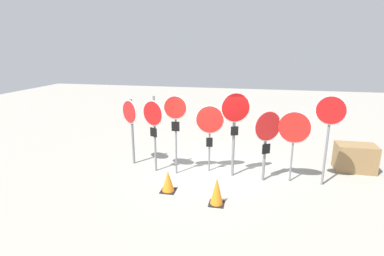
{
  "coord_description": "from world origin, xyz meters",
  "views": [
    {
      "loc": [
        1.02,
        -8.79,
        3.91
      ],
      "look_at": [
        -0.88,
        0.0,
        1.45
      ],
      "focal_mm": 28.0,
      "sensor_mm": 36.0,
      "label": 1
    }
  ],
  "objects_px": {
    "traffic_cone_0": "(217,191)",
    "stop_sign_2": "(175,116)",
    "stop_sign_3": "(210,124)",
    "stop_sign_4": "(235,119)",
    "stop_sign_7": "(330,119)",
    "traffic_cone_1": "(168,181)",
    "storage_crate": "(355,158)",
    "stop_sign_0": "(131,119)",
    "stop_sign_5": "(267,134)",
    "stop_sign_6": "(294,130)",
    "stop_sign_1": "(153,120)"
  },
  "relations": [
    {
      "from": "stop_sign_1",
      "to": "stop_sign_3",
      "type": "height_order",
      "value": "stop_sign_1"
    },
    {
      "from": "stop_sign_3",
      "to": "stop_sign_4",
      "type": "relative_size",
      "value": 0.83
    },
    {
      "from": "stop_sign_3",
      "to": "storage_crate",
      "type": "bearing_deg",
      "value": 6.72
    },
    {
      "from": "stop_sign_2",
      "to": "stop_sign_5",
      "type": "distance_m",
      "value": 2.74
    },
    {
      "from": "traffic_cone_1",
      "to": "storage_crate",
      "type": "xyz_separation_m",
      "value": [
        5.48,
        2.66,
        0.14
      ]
    },
    {
      "from": "stop_sign_0",
      "to": "stop_sign_1",
      "type": "bearing_deg",
      "value": 8.4
    },
    {
      "from": "traffic_cone_0",
      "to": "stop_sign_2",
      "type": "bearing_deg",
      "value": 133.01
    },
    {
      "from": "traffic_cone_1",
      "to": "stop_sign_0",
      "type": "bearing_deg",
      "value": 136.23
    },
    {
      "from": "stop_sign_5",
      "to": "storage_crate",
      "type": "height_order",
      "value": "stop_sign_5"
    },
    {
      "from": "storage_crate",
      "to": "stop_sign_2",
      "type": "bearing_deg",
      "value": -165.14
    },
    {
      "from": "stop_sign_7",
      "to": "traffic_cone_1",
      "type": "bearing_deg",
      "value": -149.67
    },
    {
      "from": "stop_sign_2",
      "to": "stop_sign_0",
      "type": "bearing_deg",
      "value": 157.38
    },
    {
      "from": "stop_sign_1",
      "to": "stop_sign_4",
      "type": "height_order",
      "value": "stop_sign_4"
    },
    {
      "from": "stop_sign_2",
      "to": "stop_sign_4",
      "type": "bearing_deg",
      "value": 0.98
    },
    {
      "from": "stop_sign_1",
      "to": "stop_sign_6",
      "type": "distance_m",
      "value": 4.19
    },
    {
      "from": "traffic_cone_0",
      "to": "stop_sign_7",
      "type": "bearing_deg",
      "value": 31.08
    },
    {
      "from": "stop_sign_4",
      "to": "stop_sign_6",
      "type": "distance_m",
      "value": 1.71
    },
    {
      "from": "stop_sign_4",
      "to": "stop_sign_7",
      "type": "distance_m",
      "value": 2.59
    },
    {
      "from": "stop_sign_2",
      "to": "traffic_cone_0",
      "type": "relative_size",
      "value": 3.44
    },
    {
      "from": "stop_sign_4",
      "to": "stop_sign_5",
      "type": "height_order",
      "value": "stop_sign_4"
    },
    {
      "from": "stop_sign_0",
      "to": "stop_sign_2",
      "type": "xyz_separation_m",
      "value": [
        1.69,
        -0.52,
        0.31
      ]
    },
    {
      "from": "stop_sign_7",
      "to": "stop_sign_1",
      "type": "bearing_deg",
      "value": -166.02
    },
    {
      "from": "stop_sign_1",
      "to": "traffic_cone_1",
      "type": "distance_m",
      "value": 2.05
    },
    {
      "from": "stop_sign_3",
      "to": "stop_sign_0",
      "type": "bearing_deg",
      "value": 171.32
    },
    {
      "from": "stop_sign_5",
      "to": "stop_sign_2",
      "type": "bearing_deg",
      "value": 147.81
    },
    {
      "from": "stop_sign_0",
      "to": "traffic_cone_1",
      "type": "bearing_deg",
      "value": -10.05
    },
    {
      "from": "stop_sign_7",
      "to": "stop_sign_2",
      "type": "bearing_deg",
      "value": -165.11
    },
    {
      "from": "stop_sign_6",
      "to": "stop_sign_0",
      "type": "bearing_deg",
      "value": -174.22
    },
    {
      "from": "stop_sign_0",
      "to": "traffic_cone_1",
      "type": "relative_size",
      "value": 3.69
    },
    {
      "from": "stop_sign_7",
      "to": "traffic_cone_0",
      "type": "bearing_deg",
      "value": -135.43
    },
    {
      "from": "stop_sign_2",
      "to": "stop_sign_3",
      "type": "bearing_deg",
      "value": 16.97
    },
    {
      "from": "traffic_cone_0",
      "to": "stop_sign_5",
      "type": "bearing_deg",
      "value": 54.11
    },
    {
      "from": "stop_sign_3",
      "to": "traffic_cone_0",
      "type": "xyz_separation_m",
      "value": [
        0.52,
        -2.02,
        -1.23
      ]
    },
    {
      "from": "stop_sign_3",
      "to": "stop_sign_4",
      "type": "height_order",
      "value": "stop_sign_4"
    },
    {
      "from": "stop_sign_3",
      "to": "traffic_cone_1",
      "type": "relative_size",
      "value": 3.59
    },
    {
      "from": "stop_sign_2",
      "to": "stop_sign_4",
      "type": "distance_m",
      "value": 1.78
    },
    {
      "from": "stop_sign_6",
      "to": "stop_sign_4",
      "type": "bearing_deg",
      "value": -171.67
    },
    {
      "from": "stop_sign_5",
      "to": "stop_sign_7",
      "type": "distance_m",
      "value": 1.72
    },
    {
      "from": "stop_sign_1",
      "to": "stop_sign_2",
      "type": "bearing_deg",
      "value": 18.23
    },
    {
      "from": "stop_sign_5",
      "to": "stop_sign_6",
      "type": "bearing_deg",
      "value": -25.14
    },
    {
      "from": "stop_sign_6",
      "to": "stop_sign_7",
      "type": "distance_m",
      "value": 0.98
    },
    {
      "from": "stop_sign_0",
      "to": "stop_sign_5",
      "type": "bearing_deg",
      "value": 27.72
    },
    {
      "from": "stop_sign_0",
      "to": "storage_crate",
      "type": "distance_m",
      "value": 7.41
    },
    {
      "from": "stop_sign_5",
      "to": "traffic_cone_1",
      "type": "xyz_separation_m",
      "value": [
        -2.62,
        -1.24,
        -1.18
      ]
    },
    {
      "from": "stop_sign_1",
      "to": "stop_sign_2",
      "type": "height_order",
      "value": "stop_sign_2"
    },
    {
      "from": "stop_sign_3",
      "to": "stop_sign_6",
      "type": "height_order",
      "value": "stop_sign_3"
    },
    {
      "from": "stop_sign_7",
      "to": "storage_crate",
      "type": "relative_size",
      "value": 2.2
    },
    {
      "from": "traffic_cone_1",
      "to": "storage_crate",
      "type": "height_order",
      "value": "storage_crate"
    },
    {
      "from": "stop_sign_3",
      "to": "stop_sign_7",
      "type": "xyz_separation_m",
      "value": [
        3.37,
        -0.3,
        0.38
      ]
    },
    {
      "from": "traffic_cone_0",
      "to": "storage_crate",
      "type": "xyz_separation_m",
      "value": [
        4.07,
        3.09,
        0.08
      ]
    }
  ]
}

